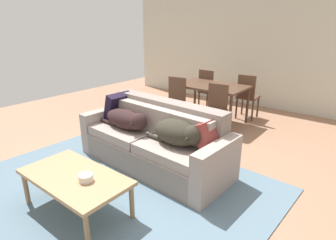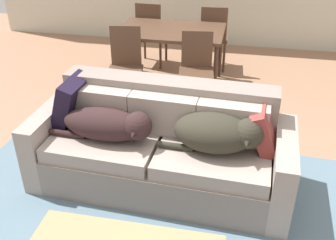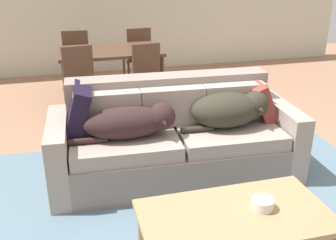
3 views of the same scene
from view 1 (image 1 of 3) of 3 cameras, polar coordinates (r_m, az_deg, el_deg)
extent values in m
plane|color=#9A7056|center=(3.75, -0.71, -11.26)|extent=(10.00, 10.00, 0.00)
cube|color=beige|center=(6.84, 21.46, 13.39)|extent=(8.00, 0.12, 2.70)
cube|color=slate|center=(3.55, -11.16, -13.51)|extent=(3.68, 3.14, 0.01)
cube|color=gray|center=(3.91, -3.10, -6.99)|extent=(1.92, 0.95, 0.35)
cube|color=gray|center=(4.13, -7.86, -2.04)|extent=(0.95, 0.87, 0.13)
cube|color=gray|center=(3.52, 2.36, -5.74)|extent=(0.95, 0.87, 0.13)
cube|color=gray|center=(3.92, -0.09, 1.16)|extent=(1.89, 0.34, 0.41)
cube|color=gray|center=(4.20, -7.81, 1.76)|extent=(0.58, 0.19, 0.34)
cube|color=gray|center=(3.80, -1.98, 0.02)|extent=(0.58, 0.19, 0.34)
cube|color=gray|center=(3.45, 5.11, -2.09)|extent=(0.58, 0.19, 0.34)
cube|color=gray|center=(4.57, -12.39, -1.51)|extent=(0.21, 0.86, 0.63)
cube|color=gray|center=(3.29, 9.98, -9.95)|extent=(0.21, 0.86, 0.63)
ellipsoid|color=#2F1D1E|center=(3.99, -8.85, 0.18)|extent=(0.73, 0.34, 0.27)
sphere|color=#2F1D1E|center=(3.74, -6.11, -0.30)|extent=(0.23, 0.23, 0.23)
cone|color=black|center=(3.68, -7.30, -0.89)|extent=(0.11, 0.13, 0.11)
cylinder|color=#2F1D1E|center=(4.23, -12.24, -0.43)|extent=(0.32, 0.07, 0.05)
ellipsoid|color=#2E2C21|center=(3.42, 1.79, -2.49)|extent=(0.66, 0.43, 0.32)
sphere|color=#2E2C21|center=(3.24, 5.29, -3.07)|extent=(0.24, 0.24, 0.24)
cone|color=black|center=(3.16, 4.13, -3.84)|extent=(0.11, 0.14, 0.11)
cylinder|color=#2E2C21|center=(3.59, -2.59, -3.61)|extent=(0.29, 0.06, 0.05)
cube|color=black|center=(4.38, -10.16, 2.67)|extent=(0.28, 0.44, 0.45)
cube|color=brown|center=(3.31, 8.59, -3.33)|extent=(0.28, 0.38, 0.38)
cube|color=#A58157|center=(3.06, -18.68, -11.05)|extent=(1.19, 0.64, 0.04)
cylinder|color=#8C6E4A|center=(3.49, -27.17, -12.37)|extent=(0.05, 0.05, 0.39)
cylinder|color=#8C6E4A|center=(2.68, -16.31, -21.27)|extent=(0.05, 0.05, 0.39)
cylinder|color=#8C6E4A|center=(3.70, -19.59, -9.46)|extent=(0.05, 0.05, 0.39)
cylinder|color=#8C6E4A|center=(2.94, -7.46, -16.42)|extent=(0.05, 0.05, 0.39)
cylinder|color=silver|center=(2.90, -16.55, -11.32)|extent=(0.14, 0.14, 0.07)
cube|color=#4F3526|center=(5.53, 8.93, 6.92)|extent=(1.33, 0.85, 0.04)
cylinder|color=#432D20|center=(5.64, 1.36, 3.42)|extent=(0.05, 0.05, 0.72)
cylinder|color=#432D20|center=(5.03, 12.66, 0.95)|extent=(0.05, 0.05, 0.72)
cylinder|color=#432D20|center=(6.24, 5.54, 4.90)|extent=(0.05, 0.05, 0.72)
cylinder|color=#432D20|center=(5.69, 16.02, 2.81)|extent=(0.05, 0.05, 0.72)
cube|color=#4F3526|center=(5.25, 0.92, 3.11)|extent=(0.45, 0.45, 0.04)
cube|color=#4F3526|center=(5.34, 1.88, 6.27)|extent=(0.36, 0.09, 0.48)
cylinder|color=#473022|center=(5.26, -1.62, 0.52)|extent=(0.04, 0.04, 0.42)
cylinder|color=#473022|center=(5.10, 1.63, -0.09)|extent=(0.04, 0.04, 0.42)
cylinder|color=#473022|center=(5.54, 0.23, 1.51)|extent=(0.04, 0.04, 0.42)
cylinder|color=#473022|center=(5.39, 3.36, 0.95)|extent=(0.04, 0.04, 0.42)
cube|color=#4F3526|center=(4.87, 9.31, 1.74)|extent=(0.45, 0.45, 0.04)
cube|color=#4F3526|center=(4.97, 10.25, 4.88)|extent=(0.36, 0.08, 0.43)
cylinder|color=#473022|center=(4.86, 6.54, -1.12)|extent=(0.04, 0.04, 0.44)
cylinder|color=#473022|center=(4.74, 10.26, -1.86)|extent=(0.04, 0.04, 0.44)
cylinder|color=#473022|center=(5.16, 8.14, 0.01)|extent=(0.04, 0.04, 0.44)
cylinder|color=#473022|center=(5.04, 11.68, -0.65)|extent=(0.04, 0.04, 0.44)
cube|color=#4F3526|center=(6.36, 8.58, 5.88)|extent=(0.42, 0.42, 0.04)
cube|color=#4F3526|center=(6.16, 7.78, 7.94)|extent=(0.36, 0.05, 0.48)
cylinder|color=#473022|center=(6.48, 10.56, 3.86)|extent=(0.04, 0.04, 0.43)
cylinder|color=#473022|center=(6.65, 8.04, 4.40)|extent=(0.04, 0.04, 0.43)
cylinder|color=#473022|center=(6.20, 8.94, 3.25)|extent=(0.04, 0.04, 0.43)
cylinder|color=#473022|center=(6.37, 6.36, 3.83)|extent=(0.04, 0.04, 0.43)
cube|color=#4F3526|center=(6.01, 16.18, 4.60)|extent=(0.42, 0.42, 0.04)
cube|color=#4F3526|center=(5.79, 15.81, 6.63)|extent=(0.36, 0.06, 0.46)
cylinder|color=#473022|center=(6.18, 17.98, 2.52)|extent=(0.04, 0.04, 0.44)
cylinder|color=#473022|center=(6.28, 15.04, 3.07)|extent=(0.04, 0.04, 0.44)
cylinder|color=#473022|center=(5.87, 16.96, 1.76)|extent=(0.04, 0.04, 0.44)
cylinder|color=#473022|center=(5.98, 13.89, 2.34)|extent=(0.04, 0.04, 0.44)
camera|label=2|loc=(1.76, -62.22, 23.23)|focal=42.68mm
camera|label=3|loc=(3.27, -62.15, 9.43)|focal=42.49mm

